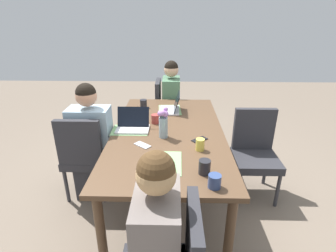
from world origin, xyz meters
name	(u,v)px	position (x,y,z in m)	size (l,w,h in m)	color
ground_plane	(168,191)	(0.00, 0.00, 0.00)	(10.00, 10.00, 0.00)	#756656
dining_table	(168,137)	(0.00, 0.00, 0.66)	(2.04, 1.08, 0.72)	brown
chair_head_left_left_near	(166,107)	(-1.33, -0.06, 0.50)	(0.44, 0.44, 0.90)	#2D2D33
person_head_left_left_near	(171,107)	(-1.27, 0.01, 0.53)	(0.40, 0.36, 1.19)	#2D2D33
chair_near_left_mid	(85,153)	(0.07, -0.83, 0.50)	(0.44, 0.44, 0.90)	#2D2D33
person_near_left_mid	(93,147)	(0.00, -0.77, 0.53)	(0.36, 0.40, 1.19)	#2D2D33
chair_far_right_near	(255,149)	(-0.05, 0.89, 0.50)	(0.44, 0.44, 0.90)	#2D2D33
flower_vase	(163,122)	(0.14, -0.04, 0.87)	(0.10, 0.10, 0.29)	#8EA8B7
placemat_head_left_left_near	(170,110)	(-0.60, 0.01, 0.72)	(0.36, 0.26, 0.00)	#7FAD70
placemat_near_left_mid	(130,130)	(0.00, -0.37, 0.72)	(0.36, 0.26, 0.00)	#7FAD70
placemat_head_right_left_far	(165,163)	(0.61, -0.01, 0.72)	(0.36, 0.26, 0.00)	#7FAD70
laptop_head_left_left_near	(172,108)	(-0.56, 0.03, 0.77)	(0.32, 0.22, 0.21)	silver
laptop_near_left_mid	(133,125)	(-0.02, -0.35, 0.77)	(0.22, 0.32, 0.21)	silver
coffee_mug_near_left	(215,181)	(0.90, 0.33, 0.77)	(0.09, 0.09, 0.09)	#33477A
coffee_mug_near_right	(144,104)	(-0.68, -0.31, 0.77)	(0.08, 0.08, 0.10)	#232328
coffee_mug_centre_left	(200,145)	(0.39, 0.28, 0.77)	(0.07, 0.07, 0.10)	#DBC64C
coffee_mug_centre_right	(155,119)	(-0.19, -0.14, 0.77)	(0.08, 0.08, 0.09)	#AD3D38
coffee_mug_far_left	(205,167)	(0.74, 0.28, 0.78)	(0.09, 0.09, 0.11)	#232328
phone_black	(200,140)	(0.20, 0.29, 0.73)	(0.15, 0.07, 0.01)	black
phone_silver	(143,145)	(0.32, -0.21, 0.73)	(0.15, 0.07, 0.01)	silver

